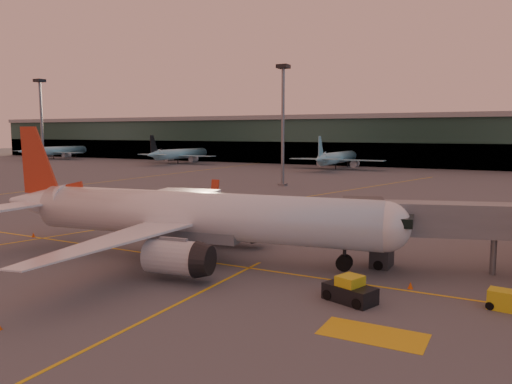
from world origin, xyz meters
The scene contains 14 objects.
ground centered at (0.00, 0.00, 0.00)m, with size 600.00×600.00×0.00m, color #4C4F54.
taxi_markings centered at (-7.32, 44.49, 0.01)m, with size 100.12×173.00×0.01m.
terminal centered at (0.00, 141.79, 8.76)m, with size 400.00×20.00×17.60m.
mast_west_far centered at (-90.00, 62.00, 14.86)m, with size 2.40×2.40×25.60m.
mast_west_near centered at (-20.00, 66.00, 14.86)m, with size 2.40×2.40×25.60m.
distant_aircraft_row centered at (-21.00, 118.00, 0.00)m, with size 290.00×34.00×13.00m.
main_airplane centered at (-1.48, 5.03, 3.92)m, with size 39.93×36.15×12.07m.
catering_truck centered at (-7.47, 13.97, 2.91)m, with size 7.00×3.98×5.12m.
gpu_cart centered at (24.62, 3.94, 0.63)m, with size 2.35×1.58×1.29m.
pushback_tug centered at (15.13, 0.76, 0.73)m, with size 3.93×2.94×1.80m.
cone_nose centered at (18.27, 5.61, 0.25)m, with size 0.41×0.41×0.52m.
cone_tail centered at (-22.04, 4.92, 0.25)m, with size 0.41×0.41×0.52m.
cone_wing_left centered at (-0.74, 21.24, 0.31)m, with size 0.50×0.50×0.64m.
cone_fwd centered at (14.97, 2.60, 0.28)m, with size 0.46×0.46×0.59m.
Camera 1 is at (24.83, -31.35, 11.53)m, focal length 35.00 mm.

